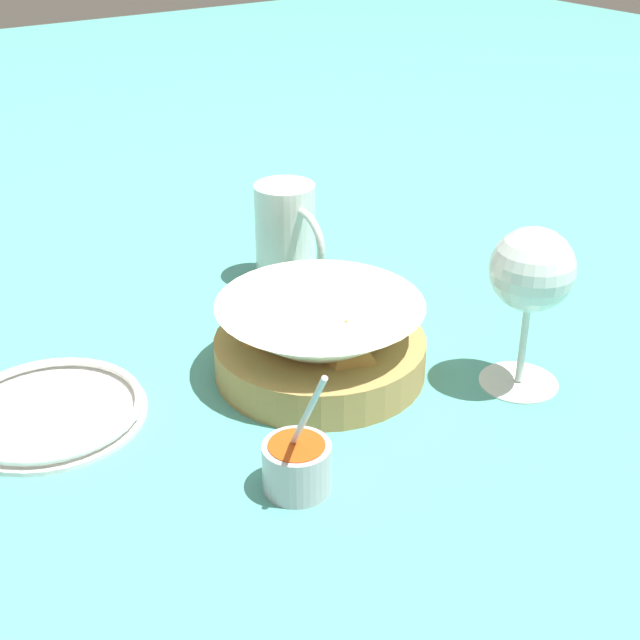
# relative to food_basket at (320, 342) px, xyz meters

# --- Properties ---
(ground_plane) EXTENTS (4.00, 4.00, 0.00)m
(ground_plane) POSITION_rel_food_basket_xyz_m (-0.02, -0.03, -0.03)
(ground_plane) COLOR teal
(food_basket) EXTENTS (0.21, 0.21, 0.08)m
(food_basket) POSITION_rel_food_basket_xyz_m (0.00, 0.00, 0.00)
(food_basket) COLOR #B2894C
(food_basket) RESTS_ON ground_plane
(sauce_cup) EXTENTS (0.07, 0.06, 0.13)m
(sauce_cup) POSITION_rel_food_basket_xyz_m (0.14, -0.12, -0.01)
(sauce_cup) COLOR #B7B7BC
(sauce_cup) RESTS_ON ground_plane
(wine_glass) EXTENTS (0.08, 0.08, 0.16)m
(wine_glass) POSITION_rel_food_basket_xyz_m (0.13, 0.15, 0.08)
(wine_glass) COLOR silver
(wine_glass) RESTS_ON ground_plane
(beer_mug) EXTENTS (0.12, 0.07, 0.12)m
(beer_mug) POSITION_rel_food_basket_xyz_m (-0.20, 0.09, 0.02)
(beer_mug) COLOR silver
(beer_mug) RESTS_ON ground_plane
(side_plate) EXTENTS (0.18, 0.18, 0.01)m
(side_plate) POSITION_rel_food_basket_xyz_m (-0.07, -0.25, -0.03)
(side_plate) COLOR white
(side_plate) RESTS_ON ground_plane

